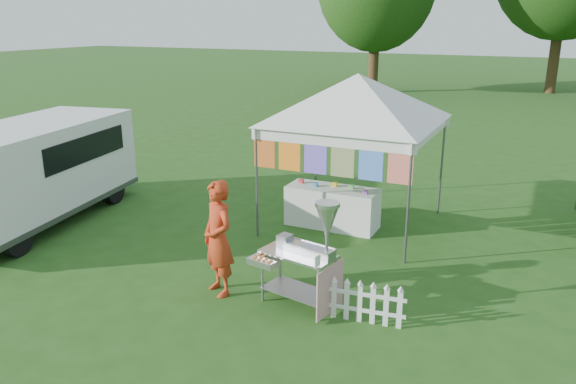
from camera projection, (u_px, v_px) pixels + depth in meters
The scene contains 7 objects.
ground at pixel (275, 298), 8.34m from camera, with size 120.00×120.00×0.00m, color #244D16.
canopy_main at pixel (358, 74), 10.47m from camera, with size 4.24×4.24×3.45m.
donut_cart at pixel (308, 246), 7.77m from camera, with size 1.29×0.80×1.64m.
vendor at pixel (218, 238), 8.27m from camera, with size 0.64×0.42×1.76m, color red.
cargo_van at pixel (34, 170), 11.27m from camera, with size 2.71×5.05×1.99m.
picket_fence at pixel (366, 304), 7.59m from camera, with size 1.08×0.15×0.56m.
display_table at pixel (332, 207), 11.13m from camera, with size 1.80×0.70×0.80m, color white.
Camera 1 is at (3.40, -6.68, 3.99)m, focal length 35.00 mm.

